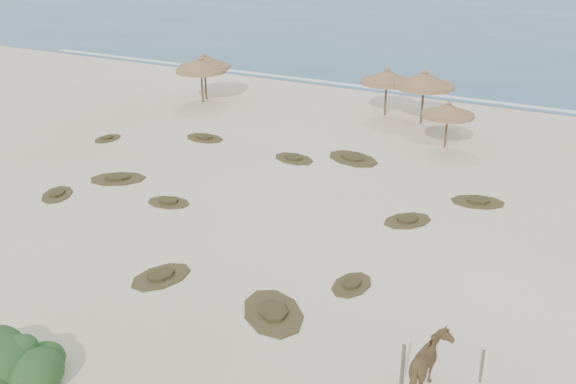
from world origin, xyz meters
The scene contains 24 objects.
ground centered at (0.00, 0.00, 0.00)m, with size 160.00×160.00×0.00m, color #FAE9CE.
ocean centered at (0.00, 75.00, 0.00)m, with size 200.00×100.00×0.01m, color #2C5A84.
foam_line centered at (0.00, 26.00, 0.00)m, with size 70.00×0.60×0.01m, color white.
palapa_0 centered at (-13.88, 18.20, 2.36)m, with size 3.44×3.44×3.05m.
palapa_1 centered at (-13.57, 17.37, 2.31)m, with size 4.00×4.00×2.98m.
palapa_2 centered at (-2.36, 20.11, 2.26)m, with size 3.74×3.74×2.92m.
palapa_3 centered at (0.06, 19.45, 2.46)m, with size 3.62×3.62×3.18m.
palapa_4 centered at (2.39, 15.97, 1.92)m, with size 3.38×3.38×2.47m.
horse centered at (7.03, -2.41, 0.73)m, with size 0.78×1.72×1.45m, color olive.
fence_post_near centered at (6.43, -2.62, 0.64)m, with size 0.10×0.10×1.29m, color brown.
fence_post_far centered at (8.11, -1.46, 0.48)m, with size 0.07×0.07×0.96m, color brown.
bush centered at (-2.43, -7.02, 0.45)m, with size 3.04×2.68×1.36m.
scrub_0 centered at (-10.31, 2.12, 0.05)m, with size 1.97×2.22×0.16m.
scrub_1 centered at (-9.29, 4.70, 0.05)m, with size 2.96×2.68×0.16m.
scrub_2 centered at (-5.66, 3.68, 0.05)m, with size 1.97×1.42×0.16m.
scrub_3 centered at (3.53, 6.63, 0.05)m, with size 2.25×2.40×0.16m.
scrub_6 centered at (-9.21, 11.32, 0.05)m, with size 2.31×1.59×0.16m.
scrub_7 centered at (5.50, 9.71, 0.05)m, with size 2.51×2.02×0.16m.
scrub_8 centered at (-13.69, 8.82, 0.05)m, with size 1.10×1.65×0.16m.
scrub_9 centered at (2.04, -1.28, 0.05)m, with size 3.08×3.08×0.16m.
scrub_11 centered at (-2.17, -1.19, 0.05)m, with size 1.96×2.44×0.16m.
scrub_12 centered at (3.48, 1.27, 0.05)m, with size 1.28×1.82×0.16m.
scrub_13 centered at (-3.55, 10.72, 0.05)m, with size 2.43×1.88×0.16m.
scrub_14 centered at (-1.03, 12.08, 0.05)m, with size 3.28×2.71×0.16m.
Camera 1 is at (9.96, -15.16, 10.69)m, focal length 40.00 mm.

